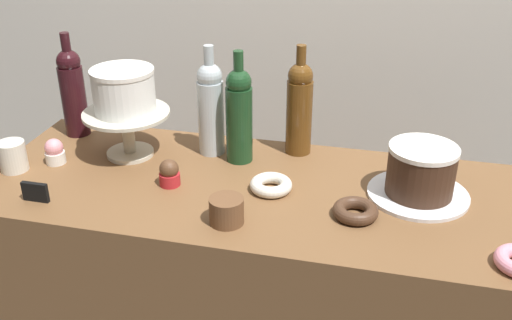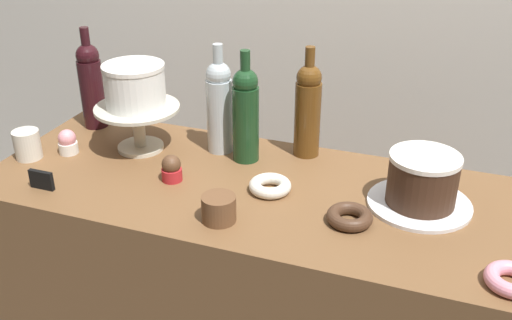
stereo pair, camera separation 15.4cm
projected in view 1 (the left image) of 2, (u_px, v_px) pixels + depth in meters
cake_stand_pedestal at (127, 125)px, 1.71m from camera, size 0.25×0.25×0.14m
white_layer_cake at (124, 91)px, 1.66m from camera, size 0.18×0.18×0.13m
silver_serving_platter at (418, 194)px, 1.54m from camera, size 0.26×0.26×0.01m
chocolate_round_cake at (421, 170)px, 1.50m from camera, size 0.18×0.18×0.13m
wine_bottle_dark_red at (73, 91)px, 1.82m from camera, size 0.08×0.08×0.33m
wine_bottle_clear at (211, 107)px, 1.70m from camera, size 0.08×0.08×0.33m
wine_bottle_green at (239, 114)px, 1.66m from camera, size 0.08×0.08×0.33m
wine_bottle_amber at (299, 107)px, 1.71m from camera, size 0.08×0.08×0.33m
cupcake_strawberry at (54, 153)px, 1.68m from camera, size 0.06×0.06×0.07m
cupcake_chocolate at (169, 173)px, 1.58m from camera, size 0.06×0.06×0.07m
donut_sugar at (271, 185)px, 1.56m from camera, size 0.11×0.11×0.03m
donut_chocolate at (355, 211)px, 1.44m from camera, size 0.11×0.11×0.03m
cookie_stack at (227, 210)px, 1.41m from camera, size 0.08×0.08×0.07m
price_sign_chalkboard at (35, 192)px, 1.50m from camera, size 0.07×0.01×0.05m
coffee_cup_ceramic at (13, 156)px, 1.65m from camera, size 0.08×0.08×0.08m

